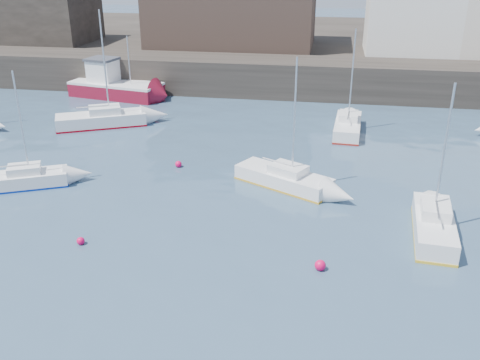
% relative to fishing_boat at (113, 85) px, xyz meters
% --- Properties ---
extents(quay_wall, '(90.00, 5.00, 3.00)m').
position_rel_fishing_boat_xyz_m(quay_wall, '(14.42, 3.45, 0.48)').
color(quay_wall, '#28231E').
rests_on(quay_wall, ground).
extents(land_strip, '(90.00, 32.00, 2.80)m').
position_rel_fishing_boat_xyz_m(land_strip, '(14.42, 21.45, 0.38)').
color(land_strip, '#28231E').
rests_on(land_strip, ground).
extents(bldg_east_d, '(11.14, 11.14, 8.95)m').
position_rel_fishing_boat_xyz_m(bldg_east_d, '(25.42, 9.95, 6.35)').
color(bldg_east_d, white).
rests_on(bldg_east_d, land_strip).
extents(warehouse, '(16.40, 10.40, 7.60)m').
position_rel_fishing_boat_xyz_m(warehouse, '(8.42, 11.45, 5.60)').
color(warehouse, '#3D2D26').
rests_on(warehouse, land_strip).
extents(bldg_west, '(14.00, 8.00, 5.00)m').
position_rel_fishing_boat_xyz_m(bldg_west, '(-13.58, 10.45, 4.28)').
color(bldg_west, '#353028').
rests_on(bldg_west, land_strip).
extents(fishing_boat, '(8.37, 4.50, 5.25)m').
position_rel_fishing_boat_xyz_m(fishing_boat, '(0.00, 0.00, 0.00)').
color(fishing_boat, maroon).
rests_on(fishing_boat, ground).
extents(sailboat_a, '(5.02, 3.44, 6.27)m').
position_rel_fishing_boat_xyz_m(sailboat_a, '(2.40, -19.02, -0.57)').
color(sailboat_a, white).
rests_on(sailboat_a, ground).
extents(sailboat_b, '(5.62, 4.13, 7.01)m').
position_rel_fishing_boat_xyz_m(sailboat_b, '(16.32, -16.54, -0.56)').
color(sailboat_b, white).
rests_on(sailboat_b, ground).
extents(sailboat_c, '(2.10, 5.30, 6.82)m').
position_rel_fishing_boat_xyz_m(sailboat_c, '(23.43, -20.81, -0.49)').
color(sailboat_c, white).
rests_on(sailboat_c, ground).
extents(sailboat_f, '(2.05, 5.49, 7.01)m').
position_rel_fishing_boat_xyz_m(sailboat_f, '(19.84, -6.67, -0.52)').
color(sailboat_f, white).
rests_on(sailboat_f, ground).
extents(sailboat_h, '(6.54, 4.58, 8.11)m').
position_rel_fishing_boat_xyz_m(sailboat_h, '(2.33, -8.14, -0.49)').
color(sailboat_h, white).
rests_on(sailboat_h, ground).
extents(buoy_near, '(0.35, 0.35, 0.35)m').
position_rel_fishing_boat_xyz_m(buoy_near, '(8.18, -24.24, -1.02)').
color(buoy_near, '#E8084C').
rests_on(buoy_near, ground).
extents(buoy_mid, '(0.45, 0.45, 0.45)m').
position_rel_fishing_boat_xyz_m(buoy_mid, '(18.53, -24.52, -1.02)').
color(buoy_mid, '#E8084C').
rests_on(buoy_mid, ground).
extents(buoy_far, '(0.39, 0.39, 0.39)m').
position_rel_fishing_boat_xyz_m(buoy_far, '(9.94, -14.85, -1.02)').
color(buoy_far, '#E8084C').
rests_on(buoy_far, ground).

